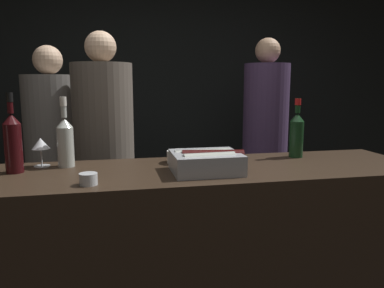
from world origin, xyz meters
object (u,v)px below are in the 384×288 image
(ice_bin_with_bottles, at_px, (207,161))
(white_wine_bottle, at_px, (65,140))
(candle_votive, at_px, (88,179))
(person_grey_polo, at_px, (265,133))
(wine_glass, at_px, (41,145))
(person_blond_tee, at_px, (104,148))
(red_wine_bottle_burgundy, at_px, (297,133))
(bowl_white, at_px, (181,156))
(red_wine_bottle_black_foil, at_px, (13,141))
(person_in_hoodie, at_px, (53,149))

(ice_bin_with_bottles, distance_m, white_wine_bottle, 0.73)
(candle_votive, relative_size, person_grey_polo, 0.04)
(ice_bin_with_bottles, xyz_separation_m, wine_glass, (-0.80, 0.29, 0.06))
(person_blond_tee, height_order, person_grey_polo, person_grey_polo)
(ice_bin_with_bottles, distance_m, red_wine_bottle_burgundy, 0.65)
(bowl_white, xyz_separation_m, person_grey_polo, (0.92, 1.05, -0.04))
(candle_votive, xyz_separation_m, red_wine_bottle_black_foil, (-0.36, 0.30, 0.13))
(person_in_hoodie, height_order, person_grey_polo, person_grey_polo)
(bowl_white, xyz_separation_m, person_blond_tee, (-0.42, 0.69, -0.06))
(person_in_hoodie, distance_m, person_blond_tee, 0.47)
(wine_glass, xyz_separation_m, white_wine_bottle, (0.12, -0.03, 0.03))
(white_wine_bottle, xyz_separation_m, person_blond_tee, (0.17, 0.67, -0.17))
(wine_glass, relative_size, white_wine_bottle, 0.42)
(red_wine_bottle_black_foil, distance_m, person_grey_polo, 2.07)
(wine_glass, xyz_separation_m, person_grey_polo, (1.64, 1.00, -0.12))
(ice_bin_with_bottles, relative_size, white_wine_bottle, 0.98)
(ice_bin_with_bottles, height_order, person_grey_polo, person_grey_polo)
(red_wine_bottle_black_foil, bearing_deg, ice_bin_with_bottles, -11.18)
(person_blond_tee, bearing_deg, white_wine_bottle, 139.40)
(person_in_hoodie, bearing_deg, red_wine_bottle_burgundy, -125.15)
(candle_votive, distance_m, red_wine_bottle_burgundy, 1.20)
(candle_votive, bearing_deg, red_wine_bottle_burgundy, 18.29)
(white_wine_bottle, bearing_deg, person_in_hoodie, 102.45)
(red_wine_bottle_black_foil, distance_m, person_blond_tee, 0.87)
(person_grey_polo, bearing_deg, person_in_hoodie, 158.89)
(bowl_white, relative_size, person_grey_polo, 0.08)
(bowl_white, relative_size, white_wine_bottle, 0.42)
(ice_bin_with_bottles, height_order, red_wine_bottle_black_foil, red_wine_bottle_black_foil)
(candle_votive, relative_size, white_wine_bottle, 0.21)
(ice_bin_with_bottles, xyz_separation_m, red_wine_bottle_burgundy, (0.60, 0.26, 0.08))
(wine_glass, relative_size, red_wine_bottle_burgundy, 0.44)
(ice_bin_with_bottles, height_order, red_wine_bottle_burgundy, red_wine_bottle_burgundy)
(red_wine_bottle_black_foil, xyz_separation_m, person_blond_tee, (0.40, 0.75, -0.18))
(wine_glass, bearing_deg, red_wine_bottle_burgundy, -1.49)
(ice_bin_with_bottles, distance_m, red_wine_bottle_black_foil, 0.92)
(red_wine_bottle_black_foil, height_order, person_blond_tee, person_blond_tee)
(person_blond_tee, bearing_deg, candle_votive, 151.76)
(bowl_white, bearing_deg, candle_votive, -141.86)
(candle_votive, height_order, red_wine_bottle_burgundy, red_wine_bottle_burgundy)
(red_wine_bottle_black_foil, relative_size, person_grey_polo, 0.21)
(wine_glass, xyz_separation_m, red_wine_bottle_black_foil, (-0.10, -0.11, 0.04))
(person_in_hoodie, bearing_deg, bowl_white, -142.75)
(bowl_white, bearing_deg, person_grey_polo, 48.60)
(red_wine_bottle_burgundy, distance_m, person_grey_polo, 1.07)
(ice_bin_with_bottles, bearing_deg, person_grey_polo, 56.88)
(wine_glass, bearing_deg, ice_bin_with_bottles, -20.07)
(red_wine_bottle_burgundy, bearing_deg, person_in_hoodie, 147.19)
(wine_glass, distance_m, person_in_hoodie, 0.94)
(red_wine_bottle_burgundy, xyz_separation_m, person_grey_polo, (0.25, 1.03, -0.14))
(bowl_white, relative_size, person_blond_tee, 0.08)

